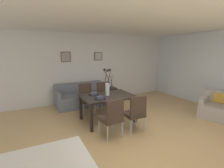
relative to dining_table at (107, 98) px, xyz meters
The scene contains 20 objects.
ground_plane 1.23m from the dining_table, 81.78° to the right, with size 9.00×9.00×0.00m, color tan.
back_wall_panel 2.31m from the dining_table, 86.14° to the left, with size 9.00×0.10×2.60m, color silver.
side_window_wall 3.91m from the dining_table, ahead, with size 0.10×6.30×2.60m, color white.
ceiling_panel 2.09m from the dining_table, 76.75° to the right, with size 9.00×7.20×0.08m, color white.
dining_table is the anchor object (origin of this frame).
dining_chair_near_left 0.97m from the dining_table, 109.13° to the right, with size 0.47×0.47×0.92m.
dining_chair_near_right 0.98m from the dining_table, 108.31° to the left, with size 0.44×0.44×0.92m.
dining_chair_far_left 0.97m from the dining_table, 70.84° to the right, with size 0.45×0.45×0.92m.
dining_chair_far_right 0.95m from the dining_table, 71.20° to the left, with size 0.46×0.46×0.92m.
centerpiece_vase 0.37m from the dining_table, 55.35° to the left, with size 0.21×0.23×0.73m.
placemat_near_left 0.40m from the dining_table, 144.70° to the right, with size 0.32×0.32×0.01m, color black.
bowl_near_left 0.41m from the dining_table, 144.70° to the right, with size 0.17×0.17×0.07m.
placemat_near_right 0.40m from the dining_table, 144.70° to the left, with size 0.32×0.32×0.01m, color black.
bowl_near_right 0.41m from the dining_table, 144.70° to the left, with size 0.17×0.17×0.07m.
sofa 1.72m from the dining_table, 98.79° to the left, with size 1.76×0.84×0.80m.
side_table 1.99m from the dining_table, 59.88° to the left, with size 0.36×0.36×0.52m, color black.
table_lamp 1.97m from the dining_table, 59.88° to the left, with size 0.22×0.22×0.51m.
armchair 3.24m from the dining_table, 22.81° to the right, with size 1.03×1.03×0.75m.
framed_picture_left 2.48m from the dining_table, 106.43° to the left, with size 0.35×0.03×0.36m.
framed_picture_center 2.48m from the dining_table, 73.57° to the left, with size 0.33×0.03×0.32m.
Camera 1 is at (-2.08, -3.02, 1.95)m, focal length 26.95 mm.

